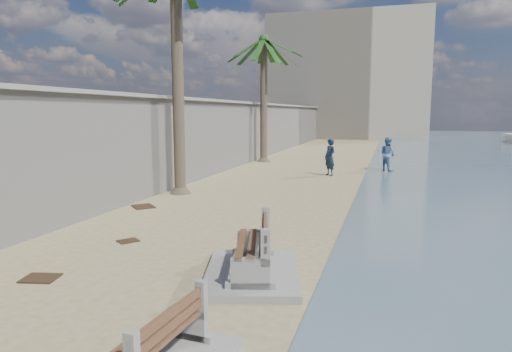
{
  "coord_description": "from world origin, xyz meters",
  "views": [
    {
      "loc": [
        3.13,
        -5.27,
        2.99
      ],
      "look_at": [
        -0.5,
        7.0,
        1.2
      ],
      "focal_mm": 32.0,
      "sensor_mm": 36.0,
      "label": 1
    }
  ],
  "objects_px": {
    "bench_near": "(157,346)",
    "person_a": "(330,154)",
    "bench_far": "(252,253)",
    "palm_back": "(264,41)",
    "person_b": "(388,152)"
  },
  "relations": [
    {
      "from": "bench_near",
      "to": "person_a",
      "type": "xyz_separation_m",
      "value": [
        -0.28,
        17.29,
        0.66
      ]
    },
    {
      "from": "bench_near",
      "to": "person_a",
      "type": "distance_m",
      "value": 17.3
    },
    {
      "from": "bench_far",
      "to": "palm_back",
      "type": "bearing_deg",
      "value": 104.87
    },
    {
      "from": "person_a",
      "to": "bench_near",
      "type": "bearing_deg",
      "value": -44.55
    },
    {
      "from": "bench_near",
      "to": "person_b",
      "type": "relative_size",
      "value": 1.08
    },
    {
      "from": "palm_back",
      "to": "person_b",
      "type": "relative_size",
      "value": 4.27
    },
    {
      "from": "bench_near",
      "to": "bench_far",
      "type": "distance_m",
      "value": 3.35
    },
    {
      "from": "bench_far",
      "to": "palm_back",
      "type": "distance_m",
      "value": 20.86
    },
    {
      "from": "person_b",
      "to": "palm_back",
      "type": "bearing_deg",
      "value": 24.51
    },
    {
      "from": "bench_near",
      "to": "bench_far",
      "type": "relative_size",
      "value": 0.74
    },
    {
      "from": "bench_near",
      "to": "person_b",
      "type": "bearing_deg",
      "value": 83.35
    },
    {
      "from": "bench_far",
      "to": "person_b",
      "type": "height_order",
      "value": "person_b"
    },
    {
      "from": "bench_near",
      "to": "person_a",
      "type": "height_order",
      "value": "person_a"
    },
    {
      "from": "person_a",
      "to": "person_b",
      "type": "height_order",
      "value": "person_a"
    },
    {
      "from": "person_a",
      "to": "person_b",
      "type": "xyz_separation_m",
      "value": [
        2.61,
        2.65,
        -0.06
      ]
    }
  ]
}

